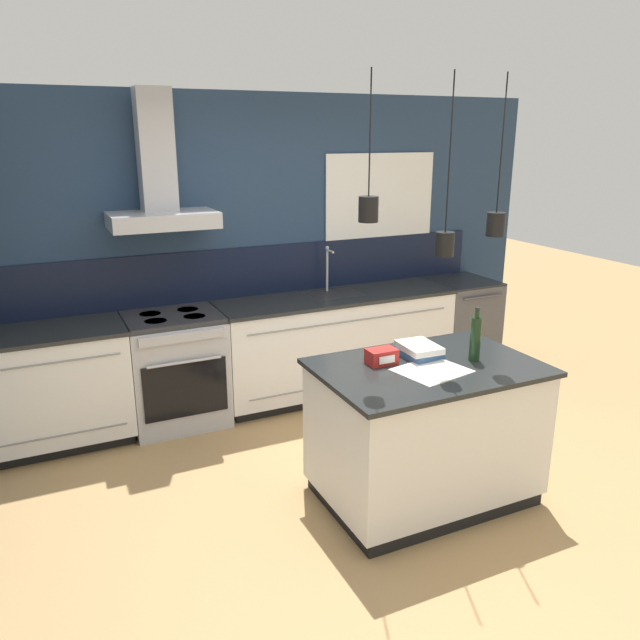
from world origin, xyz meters
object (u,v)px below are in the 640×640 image
(dishwasher, at_px, (459,325))
(book_stack, at_px, (419,350))
(red_supply_box, at_px, (382,356))
(oven_range, at_px, (176,369))
(bottle_on_island, at_px, (475,338))

(dishwasher, height_order, book_stack, book_stack)
(book_stack, height_order, red_supply_box, red_supply_box)
(book_stack, bearing_deg, red_supply_box, -179.46)
(oven_range, relative_size, book_stack, 3.17)
(oven_range, relative_size, bottle_on_island, 2.65)
(bottle_on_island, distance_m, book_stack, 0.36)
(bottle_on_island, height_order, book_stack, bottle_on_island)
(bottle_on_island, xyz_separation_m, red_supply_box, (-0.55, 0.20, -0.10))
(oven_range, xyz_separation_m, red_supply_box, (0.93, -1.62, 0.50))
(dishwasher, xyz_separation_m, book_stack, (-1.58, -1.62, 0.50))
(dishwasher, bearing_deg, bottle_on_island, -125.68)
(dishwasher, height_order, bottle_on_island, bottle_on_island)
(oven_range, xyz_separation_m, bottle_on_island, (1.49, -1.82, 0.60))
(dishwasher, relative_size, book_stack, 3.17)
(oven_range, height_order, book_stack, book_stack)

